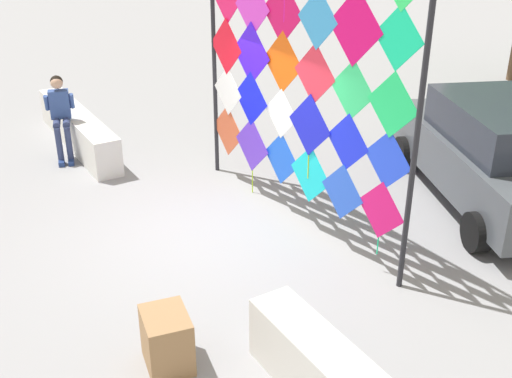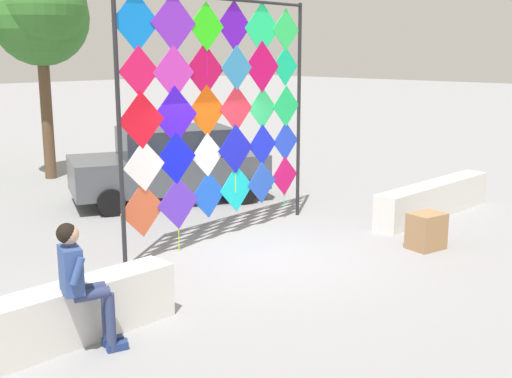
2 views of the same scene
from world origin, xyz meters
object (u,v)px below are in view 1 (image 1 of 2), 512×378
(seated_vendor, at_px, (60,111))
(parked_car, at_px, (498,152))
(cardboard_box_large, at_px, (167,340))
(kite_display_rack, at_px, (295,60))

(seated_vendor, xyz_separation_m, parked_car, (5.34, 5.34, -0.07))
(parked_car, distance_m, cardboard_box_large, 6.10)
(seated_vendor, xyz_separation_m, cardboard_box_large, (6.19, -0.67, -0.60))
(kite_display_rack, bearing_deg, cardboard_box_large, -55.08)
(kite_display_rack, height_order, seated_vendor, kite_display_rack)
(seated_vendor, relative_size, parked_car, 0.33)
(parked_car, bearing_deg, cardboard_box_large, -81.95)
(seated_vendor, relative_size, cardboard_box_large, 2.45)
(kite_display_rack, distance_m, cardboard_box_large, 4.19)
(parked_car, bearing_deg, kite_display_rack, -111.81)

